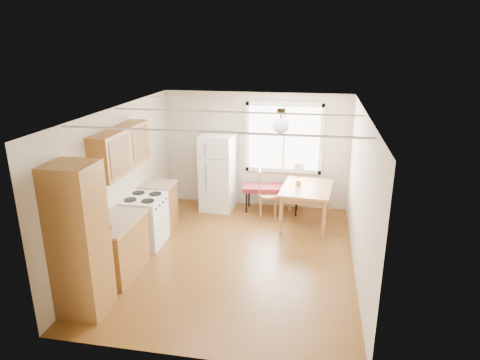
% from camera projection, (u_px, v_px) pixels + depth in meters
% --- Properties ---
extents(room_shell, '(4.60, 5.60, 2.62)m').
position_uv_depth(room_shell, '(234.00, 188.00, 6.95)').
color(room_shell, '#522E10').
rests_on(room_shell, ground).
extents(kitchen_run, '(0.65, 3.40, 2.20)m').
position_uv_depth(kitchen_run, '(120.00, 219.00, 6.78)').
color(kitchen_run, brown).
rests_on(kitchen_run, ground).
extents(window_unit, '(1.64, 0.05, 1.51)m').
position_uv_depth(window_unit, '(284.00, 138.00, 9.07)').
color(window_unit, white).
rests_on(window_unit, room_shell).
extents(pendant_light, '(0.26, 0.26, 0.40)m').
position_uv_depth(pendant_light, '(281.00, 125.00, 6.90)').
color(pendant_light, black).
rests_on(pendant_light, room_shell).
extents(refrigerator, '(0.71, 0.73, 1.65)m').
position_uv_depth(refrigerator, '(218.00, 172.00, 9.18)').
color(refrigerator, white).
rests_on(refrigerator, ground).
extents(bench, '(1.31, 0.63, 0.58)m').
position_uv_depth(bench, '(272.00, 189.00, 9.11)').
color(bench, maroon).
rests_on(bench, ground).
extents(dining_table, '(1.05, 1.34, 0.79)m').
position_uv_depth(dining_table, '(307.00, 192.00, 8.43)').
color(dining_table, '#9E663D').
rests_on(dining_table, ground).
extents(chair, '(0.46, 0.45, 1.00)m').
position_uv_depth(chair, '(264.00, 190.00, 8.88)').
color(chair, '#9E663D').
rests_on(chair, ground).
extents(table_lamp, '(0.26, 0.26, 0.46)m').
position_uv_depth(table_lamp, '(299.00, 169.00, 8.43)').
color(table_lamp, '#C48B3E').
rests_on(table_lamp, dining_table).
extents(coffee_maker, '(0.25, 0.29, 0.37)m').
position_uv_depth(coffee_maker, '(100.00, 224.00, 6.13)').
color(coffee_maker, black).
rests_on(coffee_maker, kitchen_run).
extents(kettle, '(0.11, 0.11, 0.22)m').
position_uv_depth(kettle, '(104.00, 217.00, 6.46)').
color(kettle, red).
rests_on(kettle, kitchen_run).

